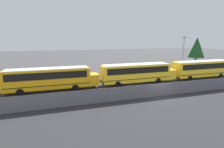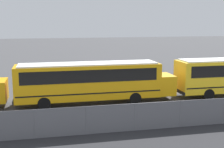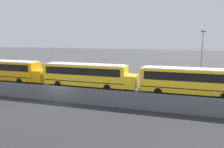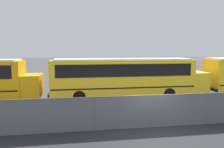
# 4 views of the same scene
# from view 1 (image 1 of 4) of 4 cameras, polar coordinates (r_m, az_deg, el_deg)

# --- Properties ---
(ground_plane) EXTENTS (200.00, 200.00, 0.00)m
(ground_plane) POSITION_cam_1_polar(r_m,az_deg,el_deg) (23.95, 15.18, -7.01)
(ground_plane) COLOR #424244
(road_strip) EXTENTS (142.10, 12.00, 0.01)m
(road_strip) POSITION_cam_1_polar(r_m,az_deg,el_deg) (19.56, 24.95, -11.97)
(road_strip) COLOR #2B2B2D
(road_strip) RESTS_ON ground_plane
(fence) EXTENTS (108.17, 0.07, 1.74)m
(fence) POSITION_cam_1_polar(r_m,az_deg,el_deg) (23.69, 15.30, -4.98)
(fence) COLOR #9EA0A5
(fence) RESTS_ON ground_plane
(school_bus_2) EXTENTS (13.12, 2.56, 3.33)m
(school_bus_2) POSITION_cam_1_polar(r_m,az_deg,el_deg) (26.51, -19.42, -1.08)
(school_bus_2) COLOR orange
(school_bus_2) RESTS_ON ground_plane
(school_bus_3) EXTENTS (13.12, 2.56, 3.33)m
(school_bus_3) POSITION_cam_1_polar(r_m,az_deg,el_deg) (29.38, 8.29, 0.64)
(school_bus_3) COLOR yellow
(school_bus_3) RESTS_ON ground_plane
(school_bus_4) EXTENTS (13.12, 2.56, 3.33)m
(school_bus_4) POSITION_cam_1_polar(r_m,az_deg,el_deg) (37.37, 27.48, 1.77)
(school_bus_4) COLOR yellow
(school_bus_4) RESTS_ON ground_plane
(light_pole) EXTENTS (0.60, 0.24, 7.83)m
(light_pole) POSITION_cam_1_polar(r_m,az_deg,el_deg) (43.36, 22.24, 6.49)
(light_pole) COLOR gray
(light_pole) RESTS_ON ground_plane
(tree_0) EXTENTS (4.04, 4.04, 7.85)m
(tree_0) POSITION_cam_1_polar(r_m,az_deg,el_deg) (50.91, 25.91, 7.83)
(tree_0) COLOR #51381E
(tree_0) RESTS_ON ground_plane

